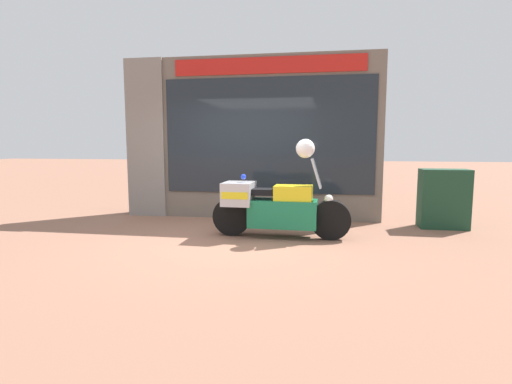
% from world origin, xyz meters
% --- Properties ---
extents(ground_plane, '(60.00, 60.00, 0.00)m').
position_xyz_m(ground_plane, '(0.00, 0.00, 0.00)').
color(ground_plane, '#8E604C').
extents(shop_building, '(5.28, 0.55, 3.30)m').
position_xyz_m(shop_building, '(-0.37, 2.00, 1.66)').
color(shop_building, '#6B6056').
rests_on(shop_building, ground).
extents(window_display, '(4.00, 0.30, 2.00)m').
position_xyz_m(window_display, '(0.34, 2.03, 0.48)').
color(window_display, slate).
rests_on(window_display, ground).
extents(paramedic_motorcycle, '(2.29, 0.63, 1.32)m').
position_xyz_m(paramedic_motorcycle, '(0.68, 0.28, 0.52)').
color(paramedic_motorcycle, black).
rests_on(paramedic_motorcycle, ground).
extents(utility_cabinet, '(0.84, 0.46, 1.08)m').
position_xyz_m(utility_cabinet, '(3.69, 1.53, 0.54)').
color(utility_cabinet, '#193D28').
rests_on(utility_cabinet, ground).
extents(white_helmet, '(0.30, 0.30, 0.30)m').
position_xyz_m(white_helmet, '(1.21, 0.26, 1.47)').
color(white_helmet, white).
rests_on(white_helmet, paramedic_motorcycle).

